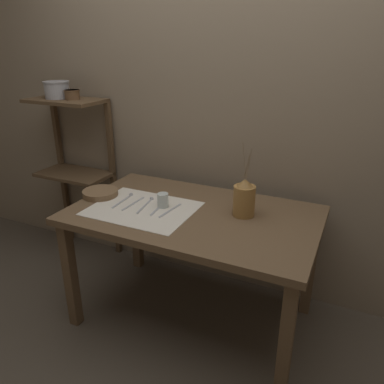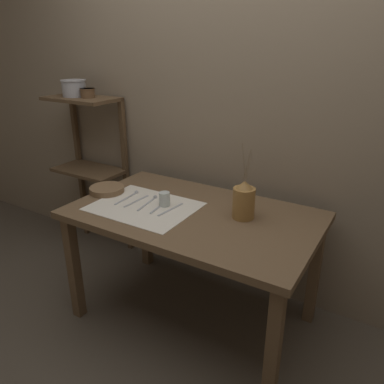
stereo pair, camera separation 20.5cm
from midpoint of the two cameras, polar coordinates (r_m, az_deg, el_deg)
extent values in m
plane|color=brown|center=(2.49, -2.34, -18.44)|extent=(12.00, 12.00, 0.00)
cube|color=gray|center=(2.41, 3.05, 12.06)|extent=(7.00, 0.06, 2.40)
cube|color=brown|center=(2.10, -2.63, -3.63)|extent=(1.38, 0.83, 0.04)
cube|color=brown|center=(2.38, -20.47, -11.87)|extent=(0.06, 0.06, 0.69)
cube|color=brown|center=(1.85, 10.82, -21.84)|extent=(0.06, 0.06, 0.69)
cube|color=brown|center=(2.83, -10.53, -5.07)|extent=(0.06, 0.06, 0.69)
cube|color=brown|center=(2.41, 15.25, -10.77)|extent=(0.06, 0.06, 0.69)
cube|color=brown|center=(2.87, -20.77, 12.87)|extent=(0.55, 0.31, 0.02)
cube|color=brown|center=(2.99, -19.38, 2.56)|extent=(0.55, 0.31, 0.02)
cube|color=brown|center=(3.28, -20.87, 2.84)|extent=(0.04, 0.04, 1.24)
cube|color=brown|center=(2.94, -13.85, 1.59)|extent=(0.04, 0.04, 1.24)
cube|color=silver|center=(2.16, -10.23, -2.55)|extent=(0.58, 0.45, 0.00)
cylinder|color=olive|center=(2.03, 5.09, -1.42)|extent=(0.12, 0.12, 0.17)
cone|color=olive|center=(1.99, 5.19, 1.39)|extent=(0.09, 0.09, 0.04)
cylinder|color=#847056|center=(1.95, 5.00, 4.74)|extent=(0.03, 0.01, 0.20)
cylinder|color=#847056|center=(1.94, 5.47, 3.67)|extent=(0.01, 0.01, 0.14)
cylinder|color=#847056|center=(1.96, 5.75, 4.11)|extent=(0.02, 0.03, 0.15)
cylinder|color=#847056|center=(1.97, 5.40, 3.74)|extent=(0.02, 0.01, 0.12)
cylinder|color=#847056|center=(1.94, 5.48, 4.33)|extent=(0.05, 0.02, 0.18)
cylinder|color=#847056|center=(1.97, 5.63, 3.79)|extent=(0.01, 0.03, 0.12)
cylinder|color=brown|center=(2.40, -16.20, -0.21)|extent=(0.22, 0.22, 0.04)
cylinder|color=silver|center=(2.15, -7.18, -1.30)|extent=(0.06, 0.06, 0.08)
cube|color=#A8A8AD|center=(2.28, -13.18, -1.45)|extent=(0.02, 0.21, 0.00)
sphere|color=#A8A8AD|center=(2.35, -11.74, -0.45)|extent=(0.02, 0.02, 0.02)
cube|color=#A8A8AD|center=(2.23, -11.55, -1.80)|extent=(0.02, 0.21, 0.00)
cube|color=#A8A8AD|center=(2.19, -9.91, -2.16)|extent=(0.04, 0.21, 0.00)
sphere|color=#A8A8AD|center=(2.27, -8.74, -1.07)|extent=(0.02, 0.02, 0.02)
cube|color=#A8A8AD|center=(2.15, -7.86, -2.47)|extent=(0.03, 0.21, 0.00)
cube|color=#A8A8AD|center=(2.11, -6.11, -2.87)|extent=(0.04, 0.21, 0.00)
cylinder|color=#A8A8AD|center=(2.91, -21.88, 14.24)|extent=(0.17, 0.17, 0.12)
cylinder|color=#A8A8AD|center=(2.90, -22.04, 15.30)|extent=(0.18, 0.18, 0.01)
cylinder|color=brown|center=(2.82, -19.87, 13.76)|extent=(0.10, 0.10, 0.07)
cylinder|color=brown|center=(2.81, -19.95, 14.33)|extent=(0.11, 0.11, 0.01)
camera|label=1|loc=(0.10, -92.86, -1.16)|focal=35.00mm
camera|label=2|loc=(0.10, 87.14, 1.16)|focal=35.00mm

